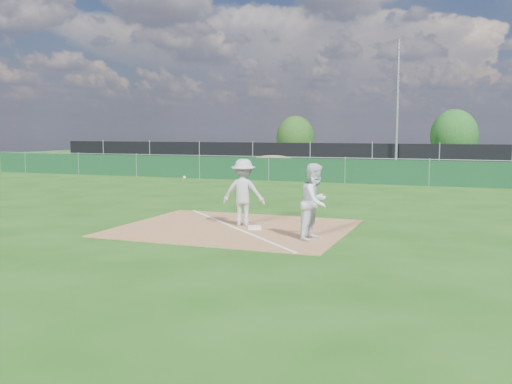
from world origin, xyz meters
TOP-DOWN VIEW (x-y plane):
  - ground at (0.00, 10.00)m, footprint 90.00×90.00m
  - infield_dirt at (0.00, 1.00)m, footprint 6.00×5.00m
  - foul_line at (0.00, 1.00)m, footprint 5.01×5.01m
  - green_fence at (0.00, 15.00)m, footprint 44.00×0.05m
  - dirt_mound at (-5.00, 18.50)m, footprint 3.38×2.60m
  - black_fence at (0.00, 23.00)m, footprint 46.00×0.04m
  - parking_lot at (0.00, 28.00)m, footprint 46.00×9.00m
  - light_pole at (1.50, 22.70)m, footprint 0.16×0.16m
  - first_base at (0.58, 0.99)m, footprint 0.45×0.45m
  - play_at_first at (0.08, 1.45)m, footprint 2.52×0.80m
  - runner at (2.42, 0.23)m, footprint 0.87×1.02m
  - car_left at (-7.35, 27.52)m, footprint 4.82×2.83m
  - car_mid at (-0.88, 28.00)m, footprint 4.57×1.88m
  - car_right at (5.80, 28.24)m, footprint 5.36×3.21m
  - tree_left at (-8.29, 33.78)m, footprint 3.24×3.24m
  - tree_mid at (4.47, 33.57)m, footprint 3.56×3.56m

SIDE VIEW (x-z plane):
  - ground at x=0.00m, z-range 0.00..0.00m
  - parking_lot at x=0.00m, z-range 0.00..0.01m
  - infield_dirt at x=0.00m, z-range 0.00..0.02m
  - foul_line at x=0.00m, z-range 0.02..0.03m
  - first_base at x=0.58m, z-range 0.02..0.09m
  - dirt_mound at x=-5.00m, z-range 0.00..1.17m
  - green_fence at x=0.00m, z-range 0.00..1.20m
  - car_right at x=5.80m, z-range 0.01..1.46m
  - car_mid at x=-0.88m, z-range 0.01..1.48m
  - car_left at x=-7.35m, z-range 0.01..1.55m
  - black_fence at x=0.00m, z-range 0.00..1.80m
  - runner at x=2.42m, z-range 0.00..1.83m
  - play_at_first at x=0.08m, z-range 0.02..1.83m
  - tree_left at x=-8.29m, z-range 0.06..3.90m
  - tree_mid at x=4.47m, z-range 0.06..4.29m
  - light_pole at x=1.50m, z-range 0.00..8.00m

